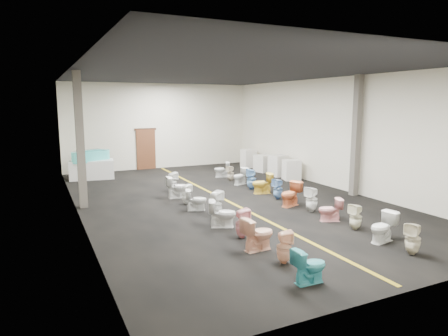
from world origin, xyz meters
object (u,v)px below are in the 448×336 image
Objects in this scene: toilet_right_3 at (330,210)px; toilet_right_8 at (251,179)px; toilet_right_0 at (413,239)px; toilet_right_9 at (240,176)px; toilet_left_7 at (187,194)px; toilet_right_1 at (383,227)px; appliance_crate_b at (278,166)px; toilet_right_2 at (356,217)px; toilet_right_4 at (312,199)px; appliance_crate_c at (263,163)px; toilet_right_6 at (278,189)px; toilet_left_4 at (222,214)px; toilet_left_9 at (172,182)px; toilet_right_10 at (231,173)px; toilet_right_7 at (262,183)px; display_table at (92,170)px; toilet_right_5 at (291,194)px; toilet_left_8 at (177,187)px; appliance_crate_d at (248,158)px; toilet_left_2 at (258,234)px; toilet_right_11 at (222,169)px; toilet_left_3 at (242,223)px; toilet_left_1 at (284,247)px; toilet_left_6 at (196,200)px; bathtub at (91,156)px; toilet_left_5 at (216,204)px; appliance_crate_a at (291,170)px; toilet_left_0 at (309,266)px.

toilet_right_3 is 0.81× the size of toilet_right_8.
toilet_right_0 is 8.87m from toilet_right_9.
toilet_right_1 is (3.12, -5.75, 0.04)m from toilet_left_7.
appliance_crate_b is 1.38× the size of toilet_right_2.
toilet_right_4 is at bearing 158.80° from toilet_right_0.
toilet_right_6 is at bearing -115.99° from appliance_crate_c.
toilet_left_4 is 0.96× the size of toilet_left_9.
toilet_right_6 reaches higher than toilet_right_10.
toilet_right_8 is 2.01m from toilet_right_10.
display_table is at bearing -125.25° from toilet_right_7.
toilet_right_5 is at bearing -20.31° from toilet_right_9.
toilet_right_6 is at bearing -113.20° from toilet_left_8.
display_table is 2.42× the size of toilet_left_8.
toilet_right_9 is (0.06, 1.08, -0.07)m from toilet_right_8.
appliance_crate_d is at bearing 168.07° from toilet_right_7.
toilet_left_2 is 9.58m from toilet_right_11.
toilet_left_3 reaches higher than toilet_right_0.
toilet_left_1 reaches higher than toilet_left_6.
bathtub reaches higher than toilet_right_5.
appliance_crate_d is 11.68m from toilet_left_3.
toilet_left_9 is (-0.10, 3.94, -0.01)m from toilet_left_5.
appliance_crate_a is at bearing -97.69° from toilet_left_9.
toilet_right_11 is (3.28, 9.00, -0.04)m from toilet_left_2.
appliance_crate_c is 1.11× the size of toilet_left_3.
toilet_right_10 is (0.17, 4.92, -0.07)m from toilet_right_5.
toilet_left_8 is at bearing -158.89° from toilet_right_2.
toilet_right_1 is at bearing -120.38° from toilet_left_3.
toilet_left_3 is at bearing -128.89° from appliance_crate_b.
bathtub is 8.22m from appliance_crate_d.
toilet_left_1 is at bearing -154.11° from toilet_left_4.
toilet_left_9 is at bearing -84.62° from bathtub.
toilet_right_9 is (0.18, 4.00, -0.06)m from toilet_right_5.
toilet_right_8 is 2.99m from toilet_right_11.
toilet_left_8 reaches higher than toilet_left_4.
toilet_right_1 is (3.10, 1.09, 0.03)m from toilet_left_0.
appliance_crate_a is 7.33m from toilet_right_2.
toilet_right_8 is at bearing -79.82° from toilet_left_7.
toilet_left_1 reaches higher than toilet_right_11.
toilet_right_7 is (3.20, 3.17, 0.01)m from toilet_left_4.
toilet_right_2 is (3.00, -2.72, -0.05)m from toilet_left_5.
appliance_crate_c is 11.16m from toilet_left_2.
toilet_left_5 reaches higher than toilet_left_7.
appliance_crate_b is at bearing -34.89° from toilet_left_6.
bathtub reaches higher than toilet_left_0.
toilet_left_0 is 5.28m from toilet_right_4.
toilet_left_8 is at bearing -5.44° from toilet_left_2.
toilet_right_9 is (3.19, 6.16, -0.03)m from toilet_left_3.
toilet_left_4 is 3.69m from toilet_right_2.
toilet_left_6 is at bearing -170.09° from toilet_right_0.
toilet_right_3 is at bearing -111.42° from appliance_crate_b.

